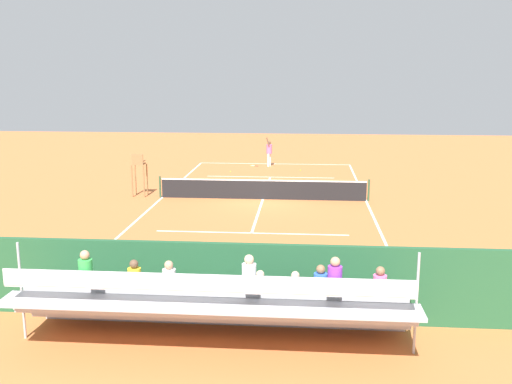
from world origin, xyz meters
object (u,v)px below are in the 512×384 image
(courtside_bench, at_px, (340,291))
(tennis_racket, at_px, (253,166))
(umpire_chair, at_px, (139,170))
(tennis_ball_near, at_px, (230,172))
(tennis_ball_far, at_px, (300,170))
(equipment_bag, at_px, (265,304))
(tennis_net, at_px, (263,189))
(bleacher_stand, at_px, (219,304))
(tennis_player, at_px, (269,151))

(courtside_bench, bearing_deg, tennis_racket, -79.42)
(umpire_chair, height_order, tennis_racket, umpire_chair)
(courtside_bench, height_order, tennis_ball_near, courtside_bench)
(courtside_bench, distance_m, tennis_ball_far, 21.70)
(umpire_chair, bearing_deg, equipment_bag, 117.97)
(courtside_bench, bearing_deg, tennis_ball_far, -86.76)
(equipment_bag, bearing_deg, tennis_ball_near, -80.25)
(tennis_net, xyz_separation_m, equipment_bag, (-1.03, 13.40, -0.32))
(tennis_net, bearing_deg, equipment_bag, 94.41)
(bleacher_stand, height_order, tennis_racket, bleacher_stand)
(equipment_bag, distance_m, tennis_racket, 23.54)
(courtside_bench, relative_size, tennis_racket, 3.09)
(umpire_chair, height_order, tennis_ball_far, umpire_chair)
(umpire_chair, height_order, tennis_ball_near, umpire_chair)
(umpire_chair, height_order, equipment_bag, umpire_chair)
(courtside_bench, relative_size, tennis_ball_near, 27.27)
(tennis_net, height_order, bleacher_stand, bleacher_stand)
(umpire_chair, distance_m, tennis_racket, 10.99)
(bleacher_stand, xyz_separation_m, courtside_bench, (-2.86, -2.11, -0.41))
(umpire_chair, relative_size, courtside_bench, 1.19)
(tennis_player, height_order, tennis_racket, tennis_player)
(tennis_net, height_order, tennis_racket, tennis_net)
(tennis_racket, height_order, tennis_ball_near, tennis_ball_near)
(tennis_net, bearing_deg, bleacher_stand, 90.44)
(bleacher_stand, bearing_deg, equipment_bag, -114.85)
(umpire_chair, height_order, courtside_bench, umpire_chair)
(tennis_player, height_order, tennis_ball_far, tennis_player)
(bleacher_stand, height_order, tennis_ball_far, bleacher_stand)
(tennis_racket, height_order, tennis_ball_far, tennis_ball_far)
(tennis_net, bearing_deg, umpire_chair, -2.04)
(bleacher_stand, distance_m, tennis_ball_near, 23.08)
(umpire_chair, relative_size, equipment_bag, 2.38)
(bleacher_stand, bearing_deg, tennis_player, -89.04)
(tennis_player, relative_size, tennis_ball_far, 29.18)
(bleacher_stand, relative_size, equipment_bag, 10.07)
(umpire_chair, relative_size, tennis_racket, 3.67)
(bleacher_stand, bearing_deg, tennis_racket, -86.65)
(umpire_chair, relative_size, tennis_player, 1.11)
(tennis_net, distance_m, courtside_bench, 13.60)
(tennis_racket, bearing_deg, tennis_player, 176.28)
(bleacher_stand, bearing_deg, tennis_net, -89.56)
(tennis_net, distance_m, tennis_ball_far, 8.59)
(tennis_net, distance_m, umpire_chair, 6.26)
(tennis_net, height_order, equipment_bag, tennis_net)
(bleacher_stand, xyz_separation_m, tennis_player, (0.42, -25.32, 0.05))
(equipment_bag, xyz_separation_m, tennis_ball_far, (-0.72, -21.79, -0.15))
(tennis_player, bearing_deg, tennis_racket, -3.72)
(tennis_racket, distance_m, tennis_ball_near, 2.76)
(umpire_chair, xyz_separation_m, courtside_bench, (-9.18, 13.49, -0.76))
(equipment_bag, bearing_deg, tennis_racket, -84.14)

